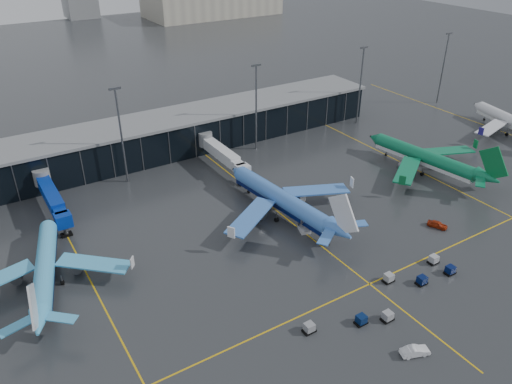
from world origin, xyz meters
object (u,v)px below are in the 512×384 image
mobile_airstair (304,228)px  baggage_carts (396,292)px  service_van_white (415,351)px  airliner_arkefly (43,257)px  service_van_red (437,224)px  airliner_aer_lingus (425,149)px  airliner_klm_near (281,189)px

mobile_airstair → baggage_carts: bearing=-69.3°
service_van_white → baggage_carts: bearing=-14.5°
airliner_arkefly → service_van_red: size_ratio=8.53×
airliner_aer_lingus → baggage_carts: size_ratio=1.17×
airliner_klm_near → airliner_aer_lingus: size_ratio=1.04×
baggage_carts → service_van_white: baggage_carts is taller
service_van_red → baggage_carts: bearing=179.7°
baggage_carts → service_van_red: size_ratio=7.96×
airliner_klm_near → airliner_aer_lingus: bearing=-7.7°
airliner_aer_lingus → service_van_red: airliner_aer_lingus is taller
airliner_arkefly → baggage_carts: bearing=-20.9°
service_van_red → service_van_white: 40.34m
baggage_carts → service_van_red: bearing=24.8°
airliner_klm_near → mobile_airstair: (0.38, -8.84, -5.79)m
airliner_aer_lingus → service_van_red: bearing=-139.5°
airliner_arkefly → service_van_white: (45.65, -50.14, -4.99)m
airliner_klm_near → service_van_red: 36.06m
airliner_arkefly → service_van_red: (78.48, -26.70, -5.03)m
mobile_airstair → service_van_red: mobile_airstair is taller
airliner_arkefly → mobile_airstair: size_ratio=10.14×
mobile_airstair → service_van_red: bearing=-11.7°
airliner_klm_near → baggage_carts: size_ratio=1.22×
service_van_red → airliner_arkefly: bearing=136.1°
airliner_arkefly → mobile_airstair: (52.17, -11.98, -5.02)m
airliner_klm_near → airliner_arkefly: bearing=170.8°
service_van_white → airliner_klm_near: bearing=11.7°
airliner_aer_lingus → service_van_red: (-19.47, -21.95, -5.58)m
baggage_carts → service_van_white: 14.36m
airliner_aer_lingus → airliner_klm_near: bearing=170.1°
airliner_arkefly → airliner_klm_near: 51.90m
airliner_klm_near → service_van_red: airliner_klm_near is taller
airliner_aer_lingus → mobile_airstair: (-45.78, -7.24, -5.56)m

